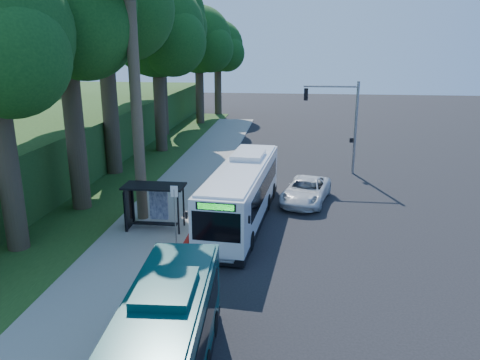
# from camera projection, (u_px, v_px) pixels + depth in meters

# --- Properties ---
(ground) EXTENTS (140.00, 140.00, 0.00)m
(ground) POSITION_uv_depth(u_px,v_px,m) (288.00, 216.00, 27.15)
(ground) COLOR black
(ground) RESTS_ON ground
(sidewalk) EXTENTS (4.50, 70.00, 0.12)m
(sidewalk) POSITION_uv_depth(u_px,v_px,m) (166.00, 210.00, 27.93)
(sidewalk) COLOR gray
(sidewalk) RESTS_ON ground
(red_curb) EXTENTS (0.25, 30.00, 0.13)m
(red_curb) POSITION_uv_depth(u_px,v_px,m) (189.00, 239.00, 23.86)
(red_curb) COLOR #A01711
(red_curb) RESTS_ON ground
(grass_verge) EXTENTS (8.00, 70.00, 0.06)m
(grass_verge) POSITION_uv_depth(u_px,v_px,m) (106.00, 184.00, 33.32)
(grass_verge) COLOR #234719
(grass_verge) RESTS_ON ground
(bus_shelter) EXTENTS (3.20, 1.51, 2.55)m
(bus_shelter) POSITION_uv_depth(u_px,v_px,m) (151.00, 198.00, 24.71)
(bus_shelter) COLOR black
(bus_shelter) RESTS_ON ground
(stop_sign_pole) EXTENTS (0.35, 0.06, 3.17)m
(stop_sign_pole) POSITION_uv_depth(u_px,v_px,m) (175.00, 208.00, 22.38)
(stop_sign_pole) COLOR gray
(stop_sign_pole) RESTS_ON ground
(traffic_signal_pole) EXTENTS (4.10, 0.30, 7.00)m
(traffic_signal_pole) POSITION_uv_depth(u_px,v_px,m) (342.00, 116.00, 35.03)
(traffic_signal_pole) COLOR gray
(traffic_signal_pole) RESTS_ON ground
(hillside_backdrop) EXTENTS (24.00, 60.00, 8.80)m
(hillside_backdrop) POSITION_uv_depth(u_px,v_px,m) (9.00, 124.00, 43.73)
(hillside_backdrop) COLOR #234719
(hillside_backdrop) RESTS_ON ground
(tree_0) EXTENTS (8.40, 8.00, 15.70)m
(tree_0) POSITION_uv_depth(u_px,v_px,m) (65.00, 14.00, 25.34)
(tree_0) COLOR #382B1E
(tree_0) RESTS_ON ground
(tree_2) EXTENTS (8.82, 8.40, 15.12)m
(tree_2) POSITION_uv_depth(u_px,v_px,m) (158.00, 34.00, 40.75)
(tree_2) COLOR #382B1E
(tree_2) RESTS_ON ground
(tree_3) EXTENTS (10.08, 9.60, 17.28)m
(tree_3) POSITION_uv_depth(u_px,v_px,m) (160.00, 20.00, 48.17)
(tree_3) COLOR #382B1E
(tree_3) RESTS_ON ground
(tree_4) EXTENTS (8.40, 8.00, 14.14)m
(tree_4) POSITION_uv_depth(u_px,v_px,m) (199.00, 43.00, 56.17)
(tree_4) COLOR #382B1E
(tree_4) RESTS_ON ground
(tree_5) EXTENTS (7.35, 7.00, 12.86)m
(tree_5) POSITION_uv_depth(u_px,v_px,m) (218.00, 49.00, 63.90)
(tree_5) COLOR #382B1E
(tree_5) RESTS_ON ground
(white_bus) EXTENTS (3.49, 11.96, 3.51)m
(white_bus) POSITION_uv_depth(u_px,v_px,m) (242.00, 191.00, 26.06)
(white_bus) COLOR white
(white_bus) RESTS_ON ground
(pickup) EXTENTS (3.60, 5.77, 1.49)m
(pickup) POSITION_uv_depth(u_px,v_px,m) (306.00, 191.00, 29.43)
(pickup) COLOR silver
(pickup) RESTS_ON ground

